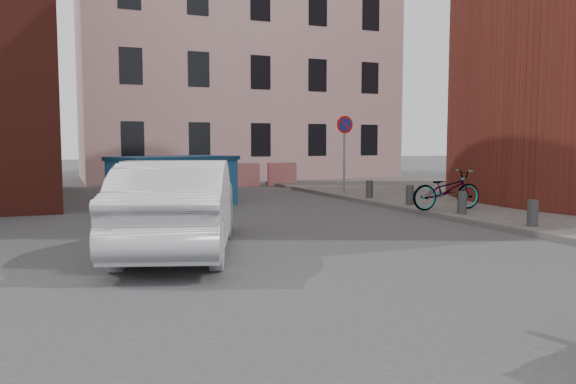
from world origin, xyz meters
name	(u,v)px	position (x,y,z in m)	size (l,w,h in m)	color
ground	(288,268)	(0.00, 0.00, 0.00)	(120.00, 120.00, 0.00)	#38383A
sidewalk	(562,207)	(10.00, 4.00, 0.06)	(9.00, 24.00, 0.12)	#474442
building_pink	(236,47)	(6.00, 22.00, 7.00)	(16.00, 8.00, 14.00)	#D3A2A3
no_parking_sign	(345,138)	(6.00, 9.48, 2.01)	(0.60, 0.09, 2.65)	gray
bollards	(462,203)	(6.00, 3.40, 0.40)	(0.22, 9.02, 0.55)	#3A3A3D
barriers	(245,175)	(4.20, 15.00, 0.50)	(4.70, 0.18, 1.00)	red
dumpster	(174,181)	(-0.01, 8.63, 0.74)	(3.93, 3.04, 1.47)	#1D598A
silver_car	(179,206)	(-1.23, 1.85, 0.78)	(1.65, 4.74, 1.56)	#B8BAC0
bicycle	(446,190)	(6.20, 4.26, 0.63)	(0.68, 1.96, 1.03)	black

